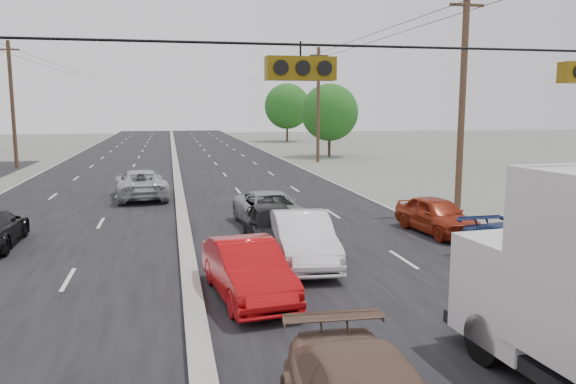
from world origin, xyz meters
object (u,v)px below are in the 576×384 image
utility_pole_right_c (318,104)px  tree_right_mid (330,112)px  queue_car_b (302,240)px  utility_pole_right_b (462,102)px  red_sedan (247,270)px  queue_car_e (437,216)px  queue_car_a (273,226)px  utility_pole_left_c (12,104)px  queue_car_d (518,250)px  tree_right_far (287,106)px  oncoming_far (141,184)px  queue_car_c (271,211)px

utility_pole_right_c → tree_right_mid: utility_pole_right_c is taller
utility_pole_right_c → queue_car_b: bearing=-105.8°
utility_pole_right_b → red_sedan: 15.28m
queue_car_e → queue_car_a: bearing=-179.0°
utility_pole_left_c → utility_pole_right_c: size_ratio=1.00×
tree_right_mid → queue_car_d: tree_right_mid is taller
utility_pole_right_c → tree_right_far: 30.20m
queue_car_a → queue_car_e: queue_car_a is taller
utility_pole_right_c → queue_car_d: size_ratio=2.21×
queue_car_d → oncoming_far: (-11.63, 16.32, 0.12)m
red_sedan → queue_car_d: size_ratio=0.99×
red_sedan → queue_car_e: size_ratio=1.07×
tree_right_far → queue_car_b: size_ratio=1.69×
utility_pole_right_b → queue_car_b: 12.07m
utility_pole_right_b → queue_car_b: bearing=-143.0°
queue_car_b → oncoming_far: bearing=115.1°
queue_car_c → tree_right_mid: bearing=65.6°
queue_car_d → tree_right_far: bearing=83.9°
utility_pole_right_c → red_sedan: size_ratio=2.23×
tree_right_mid → queue_car_c: bearing=-110.2°
utility_pole_left_c → queue_car_c: size_ratio=1.95×
utility_pole_left_c → queue_car_a: size_ratio=2.22×
utility_pole_left_c → queue_car_b: size_ratio=2.08×
utility_pole_right_b → queue_car_d: size_ratio=2.21×
queue_car_b → utility_pole_left_c: bearing=120.5°
utility_pole_right_c → queue_car_b: 33.32m
utility_pole_right_c → queue_car_b: (-9.00, -31.79, -4.31)m
tree_right_far → red_sedan: (-14.60, -64.55, -4.22)m
utility_pole_right_b → queue_car_b: (-9.00, -6.79, -4.31)m
tree_right_mid → queue_car_d: size_ratio=1.58×
utility_pole_left_c → queue_car_a: utility_pole_left_c is taller
queue_car_b → oncoming_far: size_ratio=0.86×
red_sedan → queue_car_c: red_sedan is taller
utility_pole_left_c → tree_right_far: size_ratio=1.23×
queue_car_a → oncoming_far: bearing=113.6°
tree_right_far → queue_car_b: bearing=-101.4°
utility_pole_right_c → tree_right_mid: size_ratio=1.40×
tree_right_mid → queue_car_d: 39.46m
utility_pole_left_c → utility_pole_right_c: bearing=0.0°
queue_car_c → queue_car_e: bearing=-25.4°
red_sedan → oncoming_far: 17.30m
utility_pole_right_b → tree_right_far: size_ratio=1.23×
tree_right_mid → queue_car_d: bearing=-97.9°
red_sedan → oncoming_far: (-3.43, 16.96, 0.04)m
utility_pole_left_c → oncoming_far: (10.47, -17.59, -4.33)m
queue_car_d → queue_car_e: size_ratio=1.08×
queue_car_b → queue_car_e: bearing=30.9°
red_sedan → oncoming_far: size_ratio=0.80×
utility_pole_right_c → queue_car_c: utility_pole_right_c is taller
queue_car_a → oncoming_far: oncoming_far is taller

